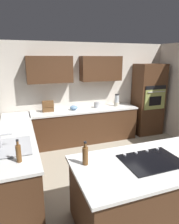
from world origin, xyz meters
TOP-DOWN VIEW (x-y plane):
  - ground_plane at (0.00, 0.00)m, footprint 14.00×14.00m
  - wall_back at (0.06, -2.05)m, footprint 6.00×0.44m
  - lower_cabinets_back at (0.10, -1.72)m, footprint 2.80×0.60m
  - countertop_back at (0.10, -1.72)m, footprint 2.84×0.64m
  - lower_cabinets_side at (1.82, -0.55)m, footprint 0.60×2.90m
  - countertop_side at (1.82, -0.55)m, footprint 0.64×2.94m
  - island_base at (0.14, 1.13)m, footprint 1.99×0.98m
  - island_top at (0.14, 1.13)m, footprint 2.07×1.06m
  - wall_oven at (-1.85, -1.72)m, footprint 0.80×0.66m
  - sink_unit at (1.83, 0.09)m, footprint 0.46×0.70m
  - cooktop at (0.14, 1.13)m, footprint 0.76×0.56m
  - blender at (-0.85, -1.77)m, footprint 0.15×0.15m
  - mixing_bowl at (0.40, -1.77)m, footprint 0.21×0.21m
  - spice_rack at (1.05, -1.80)m, footprint 0.28×0.11m
  - kettle at (-0.25, -1.77)m, footprint 0.16×0.16m
  - dish_soap_bottle at (1.77, 0.57)m, footprint 0.07×0.07m
  - oil_bottle at (0.98, 0.92)m, footprint 0.07×0.07m

SIDE VIEW (x-z plane):
  - ground_plane at x=0.00m, z-range 0.00..0.00m
  - lower_cabinets_back at x=0.10m, z-range 0.00..0.86m
  - lower_cabinets_side at x=1.82m, z-range 0.00..0.86m
  - island_base at x=0.14m, z-range 0.00..0.86m
  - countertop_back at x=0.10m, z-range 0.86..0.90m
  - countertop_side at x=1.82m, z-range 0.86..0.90m
  - island_top at x=0.14m, z-range 0.86..0.90m
  - cooktop at x=0.14m, z-range 0.89..0.92m
  - sink_unit at x=1.83m, z-range 0.80..1.03m
  - mixing_bowl at x=0.40m, z-range 0.90..1.02m
  - kettle at x=-0.25m, z-range 0.90..1.06m
  - wall_oven at x=-1.85m, z-range 0.00..2.05m
  - dish_soap_bottle at x=1.77m, z-range 0.87..1.18m
  - oil_bottle at x=0.98m, z-range 0.87..1.18m
  - spice_rack at x=1.05m, z-range 0.90..1.18m
  - blender at x=-0.85m, z-range 0.88..1.21m
  - wall_back at x=0.06m, z-range 0.15..2.75m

